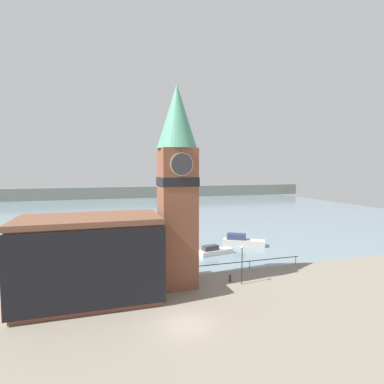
{
  "coord_description": "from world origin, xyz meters",
  "views": [
    {
      "loc": [
        -6.29,
        -22.13,
        12.36
      ],
      "look_at": [
        2.39,
        6.23,
        10.15
      ],
      "focal_mm": 28.0,
      "sensor_mm": 36.0,
      "label": 1
    }
  ],
  "objects": [
    {
      "name": "ground_plane",
      "position": [
        0.0,
        0.0,
        0.0
      ],
      "size": [
        160.0,
        160.0,
        0.0
      ],
      "primitive_type": "plane",
      "color": "gray"
    },
    {
      "name": "lamp_post",
      "position": [
        8.1,
        6.46,
        2.93
      ],
      "size": [
        0.32,
        0.32,
        4.23
      ],
      "color": "black",
      "rests_on": "ground_plane"
    },
    {
      "name": "far_shoreline",
      "position": [
        0.0,
        110.77,
        2.5
      ],
      "size": [
        180.0,
        3.0,
        5.0
      ],
      "color": "gray",
      "rests_on": "water"
    },
    {
      "name": "boat_near",
      "position": [
        9.44,
        18.05,
        0.52
      ],
      "size": [
        5.46,
        2.58,
        1.42
      ],
      "rotation": [
        0.0,
        0.0,
        0.2
      ],
      "color": "silver",
      "rests_on": "water"
    },
    {
      "name": "boat_far",
      "position": [
        15.69,
        21.6,
        0.7
      ],
      "size": [
        6.86,
        5.19,
        1.9
      ],
      "rotation": [
        0.0,
        0.0,
        -0.53
      ],
      "color": "#B7B2A8",
      "rests_on": "water"
    },
    {
      "name": "mooring_bollard_near",
      "position": [
        7.19,
        7.49,
        0.44
      ],
      "size": [
        0.26,
        0.26,
        0.81
      ],
      "color": "#2D2D33",
      "rests_on": "ground_plane"
    },
    {
      "name": "pier_railing",
      "position": [
        11.2,
        10.52,
        0.97
      ],
      "size": [
        13.96,
        0.08,
        1.09
      ],
      "color": "#232328",
      "rests_on": "ground_plane"
    },
    {
      "name": "water",
      "position": [
        0.0,
        70.77,
        -0.0
      ],
      "size": [
        160.0,
        120.0,
        0.0
      ],
      "color": "gray",
      "rests_on": "ground_plane"
    },
    {
      "name": "pier_building",
      "position": [
        -7.37,
        7.06,
        4.02
      ],
      "size": [
        13.02,
        7.04,
        8.0
      ],
      "color": "brown",
      "rests_on": "ground_plane"
    },
    {
      "name": "clock_tower",
      "position": [
        1.4,
        8.3,
        11.25
      ],
      "size": [
        4.2,
        4.2,
        21.15
      ],
      "color": "brown",
      "rests_on": "ground_plane"
    }
  ]
}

